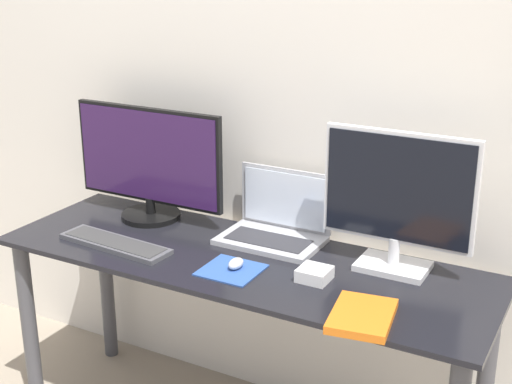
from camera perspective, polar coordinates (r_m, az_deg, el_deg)
The scene contains 10 objects.
wall_back at distance 2.51m, azimuth 2.63°, elevation 8.83°, with size 7.00×0.05×2.50m.
desk at distance 2.43m, azimuth -1.20°, elevation -8.12°, with size 1.69×0.56×0.72m.
monitor_left at distance 2.67m, azimuth -8.58°, elevation 2.26°, with size 0.62×0.22×0.43m.
monitor_right at distance 2.24m, azimuth 11.27°, elevation -0.52°, with size 0.48×0.16×0.45m.
laptop at distance 2.50m, azimuth 1.67°, elevation -2.49°, with size 0.35×0.24×0.24m.
keyboard at distance 2.50m, azimuth -11.21°, elevation -4.06°, with size 0.43×0.15×0.02m.
mousepad at distance 2.28m, azimuth -2.00°, elevation -6.26°, with size 0.18×0.18×0.00m.
mouse at distance 2.28m, azimuth -1.62°, elevation -5.74°, with size 0.04×0.07×0.03m.
book at distance 2.01m, azimuth 8.49°, elevation -9.79°, with size 0.20×0.25×0.02m.
power_brick at distance 2.22m, azimuth 4.70°, elevation -6.56°, with size 0.10×0.09×0.04m.
Camera 1 is at (1.08, -1.60, 1.69)m, focal length 50.00 mm.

